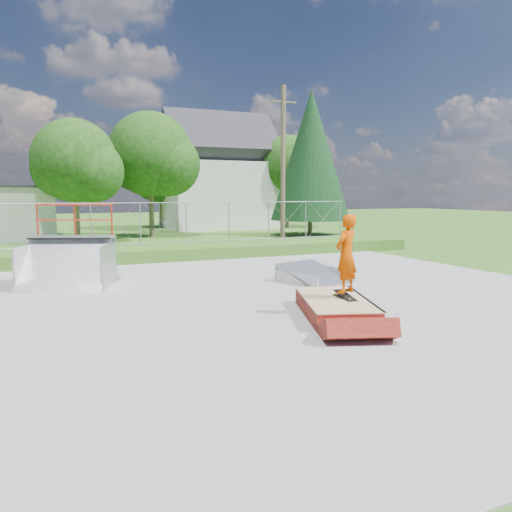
{
  "coord_description": "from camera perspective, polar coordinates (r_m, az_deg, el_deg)",
  "views": [
    {
      "loc": [
        -4.04,
        -10.78,
        2.68
      ],
      "look_at": [
        1.02,
        0.7,
        1.1
      ],
      "focal_mm": 35.0,
      "sensor_mm": 36.0,
      "label": 1
    }
  ],
  "objects": [
    {
      "name": "conifer_tree",
      "position": [
        32.16,
        6.3,
        11.36
      ],
      "size": [
        5.04,
        5.04,
        9.1
      ],
      "color": "brown",
      "rests_on": "ground"
    },
    {
      "name": "skateboard",
      "position": [
        11.09,
        10.17,
        -4.52
      ],
      "size": [
        0.32,
        0.82,
        0.13
      ],
      "primitive_type": "cube",
      "rotation": [
        0.14,
        0.0,
        -0.13
      ],
      "color": "black",
      "rests_on": "grind_box"
    },
    {
      "name": "tree_back_mid",
      "position": [
        39.74,
        -10.46,
        8.44
      ],
      "size": [
        4.08,
        3.84,
        5.7
      ],
      "color": "brown",
      "rests_on": "ground"
    },
    {
      "name": "grind_box",
      "position": [
        11.07,
        9.0,
        -5.83
      ],
      "size": [
        2.19,
        3.05,
        0.41
      ],
      "rotation": [
        0.0,
        0.0,
        -0.34
      ],
      "color": "maroon",
      "rests_on": "concrete_pad"
    },
    {
      "name": "skater",
      "position": [
        10.95,
        10.26,
        -0.14
      ],
      "size": [
        0.74,
        0.64,
        1.71
      ],
      "primitive_type": "imported",
      "rotation": [
        0.0,
        0.0,
        3.6
      ],
      "color": "#D34700",
      "rests_on": "grind_box"
    },
    {
      "name": "ground",
      "position": [
        11.82,
        -3.19,
        -5.94
      ],
      "size": [
        120.0,
        120.0,
        0.0
      ],
      "primitive_type": "plane",
      "color": "#355E1B",
      "rests_on": "ground"
    },
    {
      "name": "tree_center",
      "position": [
        31.41,
        -11.42,
        10.99
      ],
      "size": [
        5.44,
        5.12,
        7.6
      ],
      "color": "brown",
      "rests_on": "ground"
    },
    {
      "name": "tree_left_near",
      "position": [
        28.74,
        -19.51,
        9.88
      ],
      "size": [
        4.76,
        4.48,
        6.65
      ],
      "color": "brown",
      "rests_on": "ground"
    },
    {
      "name": "quarter_pipe",
      "position": [
        15.01,
        -20.97,
        0.98
      ],
      "size": [
        2.93,
        2.72,
        2.37
      ],
      "primitive_type": null,
      "rotation": [
        0.0,
        0.0,
        -0.37
      ],
      "color": "#96989D",
      "rests_on": "concrete_pad"
    },
    {
      "name": "tree_right_far",
      "position": [
        39.19,
        4.12,
        9.89
      ],
      "size": [
        5.1,
        4.8,
        7.12
      ],
      "color": "brown",
      "rests_on": "ground"
    },
    {
      "name": "concrete_pad",
      "position": [
        11.81,
        -3.19,
        -5.85
      ],
      "size": [
        20.0,
        16.0,
        0.04
      ],
      "primitive_type": "cube",
      "color": "gray",
      "rests_on": "ground"
    },
    {
      "name": "grass_berm",
      "position": [
        20.82,
        -12.46,
        0.31
      ],
      "size": [
        24.0,
        3.0,
        0.5
      ],
      "primitive_type": "cube",
      "color": "#355E1B",
      "rests_on": "ground"
    },
    {
      "name": "utility_pole",
      "position": [
        25.57,
        3.1,
        10.13
      ],
      "size": [
        0.24,
        0.24,
        8.0
      ],
      "primitive_type": "cylinder",
      "color": "brown",
      "rests_on": "ground"
    },
    {
      "name": "gable_house",
      "position": [
        39.04,
        -4.34,
        8.86
      ],
      "size": [
        8.4,
        6.08,
        8.94
      ],
      "color": "white",
      "rests_on": "ground"
    },
    {
      "name": "flat_bank_ramp",
      "position": [
        15.16,
        6.76,
        -2.07
      ],
      "size": [
        2.15,
        2.22,
        0.52
      ],
      "primitive_type": null,
      "rotation": [
        0.0,
        0.0,
        0.31
      ],
      "color": "#96989D",
      "rests_on": "concrete_pad"
    },
    {
      "name": "chain_link_fence",
      "position": [
        21.69,
        -13.07,
        3.61
      ],
      "size": [
        20.0,
        0.06,
        1.8
      ],
      "primitive_type": null,
      "color": "#92959A",
      "rests_on": "grass_berm"
    }
  ]
}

